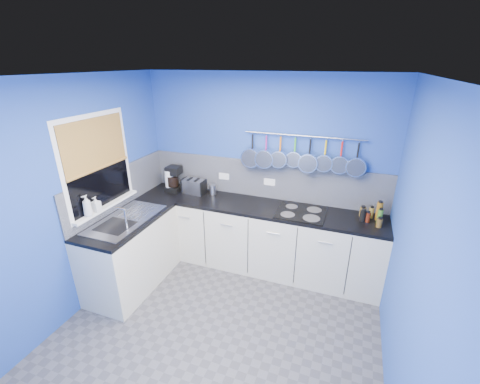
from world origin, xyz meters
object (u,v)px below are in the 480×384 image
Objects in this scene: soap_bottle_a at (87,206)px; coffee_maker at (174,179)px; hob at (301,213)px; soap_bottle_b at (96,204)px; canister at (213,190)px; paper_towel at (170,181)px; toaster at (194,186)px.

coffee_maker is (0.30, 1.26, -0.09)m from soap_bottle_a.
soap_bottle_a reaches higher than hob.
soap_bottle_b reaches higher than hob.
coffee_maker is at bearing -173.51° from canister.
soap_bottle_b is 2.37m from hob.
paper_towel is at bearing 177.50° from hob.
soap_bottle_a is at bearing -109.42° from toaster.
paper_towel reaches higher than canister.
canister is at bearing 172.50° from hob.
soap_bottle_a reaches higher than coffee_maker.
soap_bottle_b reaches higher than toaster.
canister is (0.57, 0.06, -0.11)m from coffee_maker.
toaster is at bearing -170.86° from canister.
paper_towel is (0.25, 1.24, -0.12)m from soap_bottle_a.
coffee_maker is 0.61× the size of hob.
canister is 1.26m from hob.
hob is at bearing 26.21° from soap_bottle_b.
canister reaches higher than hob.
soap_bottle_b reaches higher than paper_towel.
paper_towel is (0.25, 1.12, -0.08)m from soap_bottle_b.
toaster is at bearing 175.44° from hob.
coffee_maker is at bearing 76.77° from soap_bottle_a.
soap_bottle_a is 1.27m from paper_towel.
hob is at bearing -4.15° from coffee_maker.
soap_bottle_a is 0.79× the size of paper_towel.
soap_bottle_a is 1.43m from toaster.
soap_bottle_b is (0.00, 0.12, -0.03)m from soap_bottle_a.
soap_bottle_b is 1.50m from canister.
soap_bottle_a is 1.74× the size of canister.
paper_towel is at bearing -161.33° from coffee_maker.
soap_bottle_a is 2.43m from hob.
paper_towel is at bearing -168.05° from toaster.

